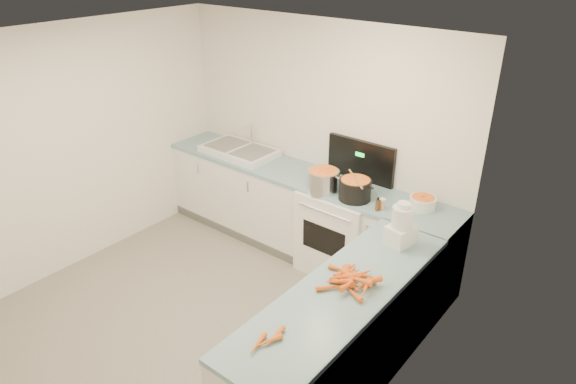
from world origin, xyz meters
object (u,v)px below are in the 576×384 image
Objects in this scene: mixing_bowl at (423,203)px; spice_jar at (382,205)px; sink at (239,151)px; steel_pot at (324,181)px; food_processor at (401,226)px; black_pot at (355,190)px; stove at (342,229)px; extract_bottle at (378,205)px.

mixing_bowl reaches higher than spice_jar.
sink is 2.72× the size of steel_pot.
sink is 2.44m from food_processor.
black_pot is 0.85m from food_processor.
food_processor reaches higher than steel_pot.
steel_pot reaches higher than mixing_bowl.
black_pot is (0.20, -0.13, 0.56)m from stove.
steel_pot is 1.31× the size of mixing_bowl.
extract_bottle is (1.94, -0.21, 0.02)m from sink.
spice_jar is (0.31, -0.02, -0.05)m from black_pot.
stove is 0.60m from black_pot.
food_processor reaches higher than black_pot.
stove is 0.74m from extract_bottle.
mixing_bowl is 2.26× the size of extract_bottle.
sink is 8.02× the size of extract_bottle.
steel_pot is 3.49× the size of spice_jar.
stove is 15.00× the size of spice_jar.
mixing_bowl is at bearing 44.89° from extract_bottle.
black_pot is (0.34, 0.03, -0.01)m from steel_pot.
stove is 0.74m from spice_jar.
stove reaches higher than food_processor.
steel_pot is 0.97m from mixing_bowl.
sink is 9.49× the size of spice_jar.
food_processor is at bearing -32.19° from black_pot.
extract_bottle is at bearing -110.89° from spice_jar.
food_processor is (1.06, -0.42, 0.07)m from steel_pot.
sink is 2.78× the size of black_pot.
spice_jar is at bearing -138.49° from mixing_bowl.
food_processor is (0.43, -0.38, 0.11)m from extract_bottle.
sink is (-1.45, 0.02, 0.50)m from stove.
steel_pot is at bearing -130.86° from stove.
black_pot is at bearing -5.01° from sink.
spice_jar is at bearing 133.28° from food_processor.
steel_pot is 1.02× the size of black_pot.
steel_pot is 0.65m from spice_jar.
steel_pot is at bearing -174.37° from black_pot.
food_processor is at bearing -79.34° from mixing_bowl.
mixing_bowl is 0.37m from spice_jar.
food_processor reaches higher than sink.
steel_pot is at bearing -178.54° from spice_jar.
steel_pot is 0.84× the size of food_processor.
stove is at bearing -172.63° from mixing_bowl.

